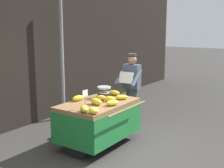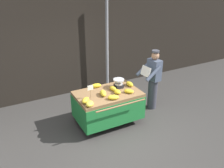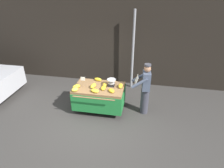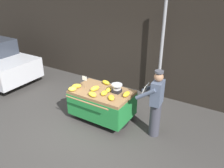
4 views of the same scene
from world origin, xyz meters
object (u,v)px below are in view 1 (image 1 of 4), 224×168
banana_bunch_6 (112,103)px  banana_bunch_1 (94,110)px  banana_bunch_4 (96,102)px  banana_bunch_3 (101,98)px  banana_bunch_2 (110,99)px  price_sign (85,95)px  street_pole (62,60)px  banana_cart (98,114)px  vendor_person (131,89)px  weighing_scale (104,92)px  banana_bunch_0 (122,97)px  banana_bunch_8 (114,93)px  banana_bunch_7 (78,98)px  banana_bunch_5 (84,109)px

banana_bunch_6 → banana_bunch_1: bearing=-176.2°
banana_bunch_1 → banana_bunch_4: banana_bunch_4 is taller
banana_bunch_3 → banana_bunch_2: bearing=-88.9°
price_sign → banana_bunch_6: 0.57m
street_pole → banana_bunch_3: size_ratio=13.24×
banana_cart → banana_bunch_4: (-0.17, -0.08, 0.30)m
banana_bunch_6 → vendor_person: size_ratio=0.15×
banana_cart → weighing_scale: weighing_scale is taller
banana_bunch_0 → banana_bunch_8: banana_bunch_8 is taller
banana_bunch_0 → banana_cart: bearing=150.5°
banana_bunch_2 → vendor_person: (1.28, 0.27, -0.05)m
banana_bunch_3 → vendor_person: vendor_person is taller
banana_bunch_3 → banana_bunch_7: bearing=131.8°
banana_bunch_1 → banana_bunch_4: size_ratio=0.78×
weighing_scale → banana_bunch_3: bearing=-160.5°
banana_bunch_3 → banana_bunch_7: banana_bunch_7 is taller
price_sign → banana_bunch_7: 0.63m
price_sign → banana_bunch_8: bearing=8.2°
banana_cart → banana_bunch_7: banana_bunch_7 is taller
banana_bunch_6 → street_pole: bearing=66.6°
price_sign → banana_bunch_8: size_ratio=1.26×
street_pole → price_sign: 2.36m
banana_bunch_2 → vendor_person: bearing=11.7°
weighing_scale → vendor_person: size_ratio=0.16×
banana_bunch_2 → banana_bunch_3: banana_bunch_2 is taller
banana_bunch_1 → banana_bunch_7: 0.96m
banana_cart → banana_bunch_8: banana_bunch_8 is taller
banana_bunch_0 → banana_bunch_5: 1.13m
price_sign → vendor_person: vendor_person is taller
banana_bunch_3 → banana_bunch_5: size_ratio=0.93×
banana_bunch_3 → street_pole: bearing=67.5°
banana_bunch_1 → banana_bunch_5: bearing=95.1°
price_sign → banana_bunch_4: 0.37m
price_sign → banana_bunch_2: 0.70m
banana_cart → banana_bunch_5: (-0.68, -0.21, 0.30)m
street_pole → banana_bunch_7: size_ratio=11.50×
street_pole → banana_bunch_6: bearing=-113.4°
weighing_scale → banana_bunch_2: 0.36m
banana_cart → banana_bunch_5: size_ratio=6.52×
banana_cart → banana_bunch_6: size_ratio=6.05×
banana_bunch_1 → banana_bunch_5: size_ratio=0.89×
weighing_scale → banana_bunch_7: bearing=152.5°
banana_bunch_2 → banana_bunch_3: size_ratio=0.96×
price_sign → banana_bunch_2: (0.67, -0.07, -0.19)m
banana_bunch_2 → banana_bunch_8: bearing=25.6°
banana_bunch_4 → banana_bunch_5: size_ratio=1.14×
weighing_scale → banana_bunch_3: weighing_scale is taller
banana_bunch_4 → banana_bunch_5: (-0.51, -0.13, -0.00)m
banana_bunch_0 → street_pole: bearing=77.9°
banana_bunch_0 → banana_bunch_7: 0.88m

